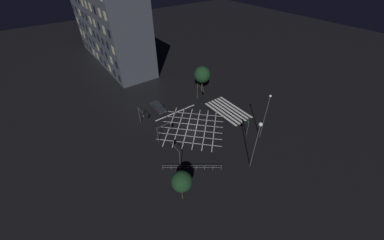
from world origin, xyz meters
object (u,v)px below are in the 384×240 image
(street_lamp_west, at_px, (258,135))
(street_tree_far, at_px, (182,181))
(traffic_light_median_north, at_px, (165,128))
(street_lamp_east, at_px, (266,113))
(traffic_light_ne_main, at_px, (141,114))
(traffic_light_sw_cross, at_px, (248,123))
(traffic_light_nw_main, at_px, (175,150))
(waiting_car, at_px, (158,107))
(street_tree_near, at_px, (202,75))
(traffic_light_se_main, at_px, (201,90))

(street_lamp_west, height_order, street_tree_far, street_lamp_west)
(traffic_light_median_north, xyz_separation_m, street_lamp_east, (-9.94, -14.42, 3.13))
(traffic_light_ne_main, relative_size, traffic_light_sw_cross, 0.93)
(traffic_light_median_north, distance_m, street_lamp_west, 16.18)
(traffic_light_nw_main, height_order, street_lamp_east, street_lamp_east)
(street_tree_far, bearing_deg, traffic_light_nw_main, -23.63)
(traffic_light_median_north, relative_size, waiting_car, 0.75)
(street_lamp_east, relative_size, street_tree_near, 1.46)
(traffic_light_se_main, distance_m, street_tree_far, 24.96)
(street_lamp_west, bearing_deg, street_tree_far, 82.12)
(street_lamp_west, bearing_deg, street_tree_near, -19.70)
(traffic_light_se_main, bearing_deg, street_tree_far, -43.59)
(traffic_light_nw_main, distance_m, traffic_light_median_north, 6.24)
(traffic_light_nw_main, height_order, traffic_light_sw_cross, traffic_light_sw_cross)
(traffic_light_nw_main, distance_m, street_lamp_east, 16.82)
(waiting_car, bearing_deg, street_lamp_west, 11.04)
(street_lamp_west, relative_size, street_tree_near, 1.44)
(street_lamp_east, bearing_deg, traffic_light_se_main, 5.38)
(street_lamp_west, distance_m, street_tree_near, 24.76)
(waiting_car, bearing_deg, traffic_light_se_main, 73.79)
(traffic_light_nw_main, bearing_deg, street_lamp_east, -103.79)
(traffic_light_se_main, distance_m, traffic_light_median_north, 14.30)
(street_lamp_east, bearing_deg, street_tree_near, -4.77)
(street_tree_near, height_order, waiting_car, street_tree_near)
(traffic_light_se_main, distance_m, traffic_light_sw_cross, 14.29)
(traffic_light_se_main, relative_size, street_lamp_east, 0.43)
(traffic_light_nw_main, distance_m, traffic_light_ne_main, 11.86)
(traffic_light_se_main, bearing_deg, street_lamp_east, 5.38)
(traffic_light_median_north, bearing_deg, traffic_light_sw_cross, -32.56)
(street_lamp_east, xyz_separation_m, street_tree_near, (19.57, -1.63, -1.36))
(traffic_light_se_main, bearing_deg, waiting_car, -106.21)
(traffic_light_se_main, bearing_deg, street_lamp_west, -14.65)
(street_tree_far, bearing_deg, waiting_car, -20.15)
(waiting_car, bearing_deg, traffic_light_ne_main, -58.77)
(traffic_light_median_north, relative_size, street_lamp_west, 0.38)
(traffic_light_sw_cross, relative_size, street_tree_near, 0.65)
(traffic_light_sw_cross, xyz_separation_m, traffic_light_median_north, (8.13, 12.73, -0.37))
(traffic_light_nw_main, xyz_separation_m, street_tree_far, (-5.92, 2.59, 0.90))
(waiting_car, bearing_deg, traffic_light_median_north, -20.55)
(traffic_light_se_main, height_order, street_tree_far, street_tree_far)
(street_tree_far, relative_size, waiting_car, 1.15)
(traffic_light_se_main, distance_m, traffic_light_ne_main, 14.61)
(street_tree_near, bearing_deg, traffic_light_ne_main, 101.95)
(street_lamp_east, bearing_deg, street_lamp_west, 118.54)
(traffic_light_se_main, relative_size, street_tree_far, 0.75)
(traffic_light_ne_main, xyz_separation_m, traffic_light_median_north, (-5.87, -1.71, -0.25))
(traffic_light_sw_cross, bearing_deg, street_lamp_west, 47.55)
(traffic_light_nw_main, distance_m, waiting_car, 15.94)
(traffic_light_median_north, height_order, street_lamp_east, street_lamp_east)
(traffic_light_se_main, xyz_separation_m, street_lamp_east, (-16.10, -1.52, 2.76))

